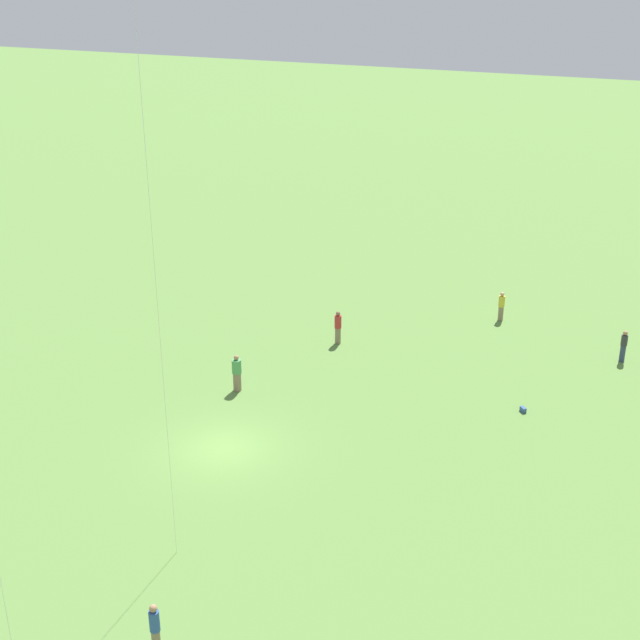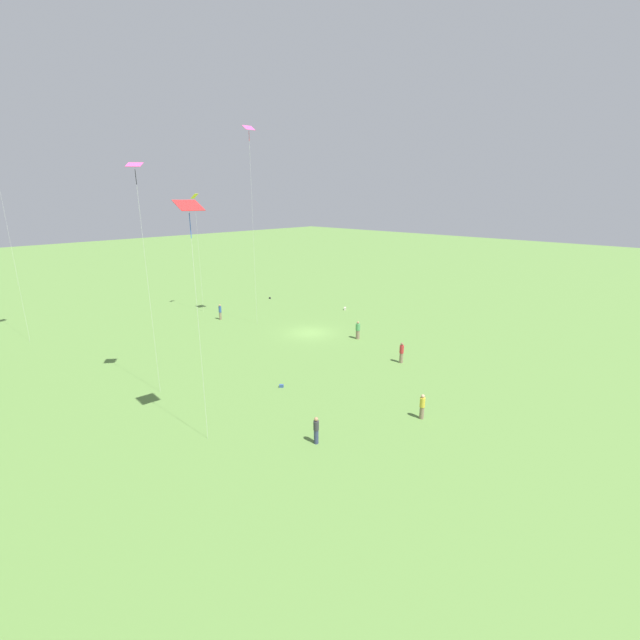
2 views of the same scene
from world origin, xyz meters
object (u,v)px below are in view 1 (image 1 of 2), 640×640
Objects in this scene: person_3 at (501,306)px; picnic_bag_0 at (523,410)px; person_0 at (338,327)px; person_4 at (237,373)px; person_2 at (624,346)px; person_1 at (155,629)px.

person_3 is 10.78m from picnic_bag_0.
person_4 is (6.91, -2.46, -0.02)m from person_0.
person_4 is at bearing -76.43° from picnic_bag_0.
person_0 reaches higher than picnic_bag_0.
person_0 is 1.00× the size of person_4.
person_4 is at bearing 86.13° from person_3.
person_2 is at bearing -157.84° from person_0.
person_4 is at bearing -105.83° from person_2.
person_0 is at bearing 50.83° from person_4.
person_3 is 0.93× the size of person_4.
person_4 is at bearing 78.54° from person_0.
person_0 is 5.15× the size of picnic_bag_0.
person_0 reaches higher than person_3.
person_2 is 4.76× the size of picnic_bag_0.
person_1 is (23.16, 3.29, 0.01)m from person_0.
picnic_bag_0 is at bearing 140.08° from person_3.
picnic_bag_0 is at bearing 168.75° from person_0.
person_1 is 0.99× the size of person_4.
picnic_bag_0 is (10.25, 3.26, -0.75)m from person_3.
picnic_bag_0 is (7.32, -3.65, -0.75)m from person_2.
person_0 is at bearing -123.82° from person_2.
person_2 is (-26.73, 11.01, -0.08)m from person_1.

